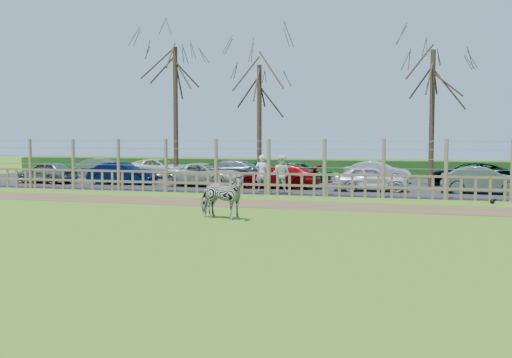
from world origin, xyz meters
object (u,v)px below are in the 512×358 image
(crow, at_px, (493,201))
(car_11, at_px, (377,172))
(visitor_b, at_px, (281,174))
(car_3, at_px, (279,176))
(visitor_a, at_px, (262,174))
(car_5, at_px, (483,180))
(car_9, at_px, (226,170))
(tree_left, at_px, (175,82))
(zebra, at_px, (221,197))
(car_2, at_px, (205,175))
(car_0, at_px, (46,172))
(car_1, at_px, (122,173))
(car_12, at_px, (469,174))
(car_4, at_px, (371,178))
(tree_right, at_px, (433,85))
(tree_mid, at_px, (259,95))
(car_8, at_px, (159,168))
(car_10, at_px, (301,171))
(car_7, at_px, (104,168))

(crow, xyz_separation_m, car_11, (-5.03, 9.06, 0.54))
(visitor_b, relative_size, car_3, 0.42)
(visitor_a, distance_m, car_5, 9.97)
(car_9, xyz_separation_m, car_11, (8.89, 0.21, 0.00))
(tree_left, distance_m, crow, 17.52)
(tree_left, bearing_deg, car_3, -12.72)
(zebra, bearing_deg, visitor_a, 18.38)
(visitor_b, bearing_deg, car_3, -57.94)
(visitor_b, distance_m, car_2, 5.47)
(crow, bearing_deg, visitor_a, 169.60)
(car_0, xyz_separation_m, car_1, (4.49, 0.46, 0.00))
(visitor_a, bearing_deg, car_9, -68.35)
(car_1, height_order, car_5, same)
(crow, relative_size, car_11, 0.07)
(car_2, relative_size, car_12, 1.00)
(zebra, xyz_separation_m, car_9, (-5.31, 15.79, -0.07))
(car_4, bearing_deg, crow, -133.93)
(tree_right, distance_m, car_2, 12.53)
(visitor_a, bearing_deg, car_2, -41.68)
(tree_mid, height_order, car_12, tree_mid)
(car_8, bearing_deg, zebra, -147.15)
(car_2, relative_size, car_5, 1.19)
(car_0, bearing_deg, zebra, 57.98)
(visitor_b, height_order, car_0, visitor_b)
(tree_left, relative_size, car_9, 1.90)
(car_4, relative_size, car_12, 0.82)
(car_5, bearing_deg, tree_left, 86.52)
(car_8, height_order, car_12, same)
(tree_mid, relative_size, car_10, 1.94)
(tree_right, relative_size, car_8, 1.70)
(zebra, bearing_deg, visitor_b, 11.98)
(car_11, bearing_deg, visitor_a, 150.85)
(zebra, height_order, visitor_a, visitor_a)
(crow, bearing_deg, car_7, 157.98)
(car_2, relative_size, car_4, 1.23)
(car_2, bearing_deg, car_5, -85.71)
(tree_left, relative_size, car_11, 2.16)
(crow, xyz_separation_m, car_1, (-18.27, 4.16, 0.54))
(car_11, bearing_deg, visitor_b, 157.44)
(car_4, distance_m, car_7, 18.20)
(tree_left, bearing_deg, car_5, -5.84)
(tree_mid, xyz_separation_m, car_3, (1.69, -2.40, -4.23))
(crow, relative_size, car_4, 0.07)
(tree_left, height_order, car_0, tree_left)
(crow, height_order, car_0, car_0)
(car_2, xyz_separation_m, car_5, (13.52, -0.31, 0.00))
(car_8, relative_size, car_10, 1.23)
(car_9, bearing_deg, car_0, -66.34)
(car_10, bearing_deg, car_4, -144.85)
(car_3, bearing_deg, car_11, 136.84)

